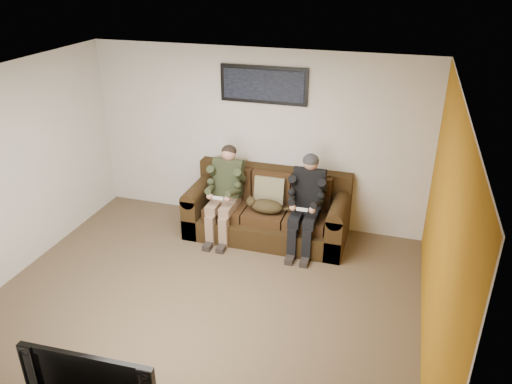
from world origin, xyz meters
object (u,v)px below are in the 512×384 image
(person_right, at_px, (307,198))
(cat, at_px, (265,206))
(person_left, at_px, (225,187))
(framed_poster, at_px, (264,85))
(television, at_px, (97,377))
(sofa, at_px, (269,211))

(person_right, bearing_deg, cat, -175.62)
(person_left, relative_size, cat, 1.99)
(person_right, height_order, framed_poster, framed_poster)
(person_right, bearing_deg, television, -104.59)
(person_left, distance_m, framed_poster, 1.53)
(sofa, bearing_deg, person_left, -161.98)
(cat, bearing_deg, person_right, 4.38)
(person_right, relative_size, cat, 2.00)
(person_left, xyz_separation_m, framed_poster, (0.39, 0.58, 1.36))
(person_left, height_order, television, person_left)
(person_left, relative_size, person_right, 0.99)
(cat, relative_size, framed_poster, 0.53)
(person_left, xyz_separation_m, cat, (0.60, -0.04, -0.19))
(sofa, xyz_separation_m, person_left, (-0.59, -0.19, 0.39))
(cat, distance_m, framed_poster, 1.68)
(framed_poster, bearing_deg, sofa, -62.53)
(sofa, relative_size, television, 2.05)
(sofa, height_order, person_left, person_left)
(sofa, bearing_deg, cat, -86.05)
(framed_poster, xyz_separation_m, television, (-0.15, -4.17, -1.37))
(person_left, xyz_separation_m, person_right, (1.17, 0.00, 0.00))
(person_left, distance_m, person_right, 1.17)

